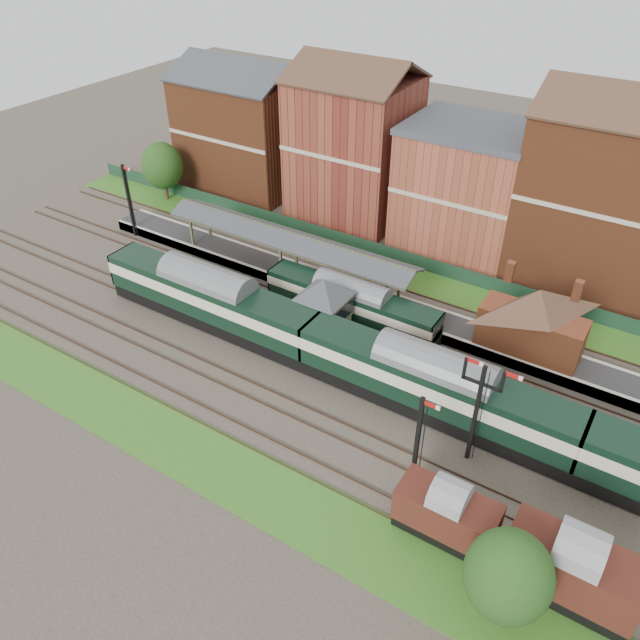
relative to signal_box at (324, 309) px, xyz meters
The scene contains 19 objects.
ground 5.45m from the signal_box, 47.29° to the right, with size 160.00×160.00×0.00m, color #473D33.
grass_back 13.47m from the signal_box, 76.76° to the left, with size 90.00×4.50×0.06m, color #2D6619.
grass_front 15.86m from the signal_box, 78.87° to the right, with size 90.00×5.00×0.06m, color #2D6619.
fence 15.25m from the signal_box, 78.50° to the left, with size 90.00×0.12×1.50m, color #193823.
platform 7.31m from the signal_box, 107.10° to the left, with size 55.00×3.40×1.00m, color #2D2D2D.
signal_box is the anchor object (origin of this frame).
brick_hut 8.25m from the signal_box, ahead, with size 3.20×2.64×2.94m.
station_building 16.37m from the signal_box, 23.43° to the left, with size 8.10×8.10×5.90m.
canopy 10.40m from the signal_box, 140.91° to the left, with size 26.00×3.89×4.08m.
semaphore_bracket 16.16m from the signal_box, 20.92° to the right, with size 3.60×0.25×8.18m.
semaphore_platform_end 27.41m from the signal_box, behind, with size 1.23×0.25×8.00m.
semaphore_siding 16.60m from the signal_box, 38.20° to the right, with size 1.23×0.25×8.00m.
town_backdrop 22.26m from the signal_box, 82.60° to the left, with size 69.00×10.00×16.00m.
dmu_train 11.56m from the signal_box, 16.34° to the right, with size 61.50×3.23×4.72m.
platform_railcar 3.49m from the signal_box, 77.06° to the left, with size 15.89×2.51×3.66m.
goods_van_a 20.22m from the signal_box, 37.36° to the right, with size 5.86×2.54×3.55m.
goods_van_b 26.12m from the signal_box, 27.98° to the right, with size 6.88×2.98×4.18m.
tree_far 25.64m from the signal_box, 37.15° to the right, with size 4.44×4.44×6.47m.
tree_back 33.32m from the signal_box, 156.42° to the left, with size 4.73×4.73×6.91m.
Camera 1 is at (18.92, -31.89, 32.16)m, focal length 35.00 mm.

